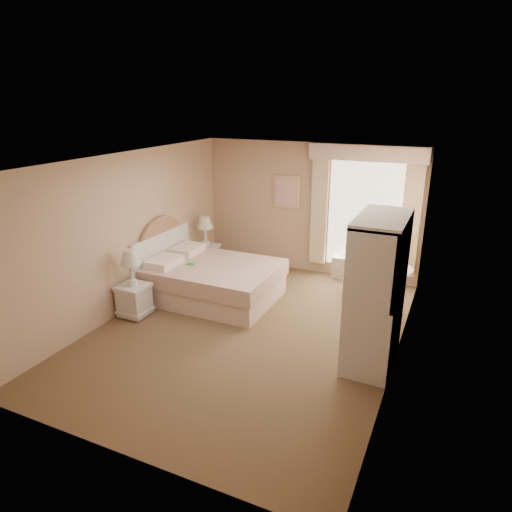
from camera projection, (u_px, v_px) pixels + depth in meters
The scene contains 9 objects.
room at pixel (248, 251), 6.36m from camera, with size 4.21×5.51×2.51m.
window at pixel (364, 211), 8.20m from camera, with size 2.05×0.22×2.51m.
framed_art at pixel (287, 192), 8.77m from camera, with size 0.52×0.04×0.62m.
bed at pixel (209, 278), 7.79m from camera, with size 2.11×1.62×1.44m.
nightstand_near at pixel (133, 292), 7.10m from camera, with size 0.44×0.44×1.08m.
nightstand_far at pixel (206, 250), 9.02m from camera, with size 0.45×0.45×1.08m.
round_table at pixel (388, 282), 7.22m from camera, with size 0.71×0.71×0.75m.
cafe_chair at pixel (359, 266), 7.97m from camera, with size 0.52×0.52×0.83m.
armoire at pixel (376, 304), 5.77m from camera, with size 0.59×1.17×1.95m.
Camera 1 is at (2.60, -5.44, 3.28)m, focal length 32.00 mm.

